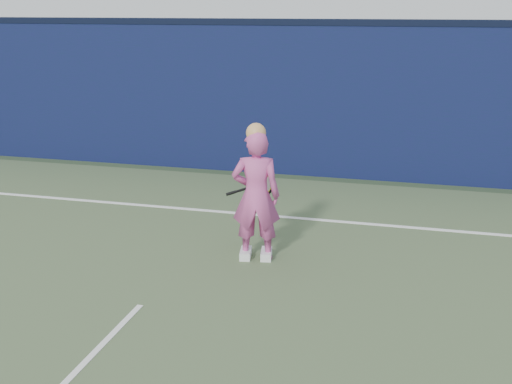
# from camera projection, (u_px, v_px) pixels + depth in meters

# --- Properties ---
(ground) EXTENTS (80.00, 80.00, 0.00)m
(ground) POSITION_uv_depth(u_px,v_px,m) (89.00, 359.00, 5.31)
(ground) COLOR #273A24
(ground) RESTS_ON ground
(backstop_wall) EXTENTS (24.00, 0.40, 2.50)m
(backstop_wall) POSITION_uv_depth(u_px,v_px,m) (272.00, 100.00, 10.99)
(backstop_wall) COLOR #0C1837
(backstop_wall) RESTS_ON ground
(wall_cap) EXTENTS (24.00, 0.42, 0.10)m
(wall_cap) POSITION_uv_depth(u_px,v_px,m) (273.00, 22.00, 10.62)
(wall_cap) COLOR black
(wall_cap) RESTS_ON backstop_wall
(player) EXTENTS (0.60, 0.45, 1.58)m
(player) POSITION_uv_depth(u_px,v_px,m) (256.00, 195.00, 7.21)
(player) COLOR #CD4F98
(player) RESTS_ON ground
(racket) EXTENTS (0.57, 0.26, 0.32)m
(racket) POSITION_uv_depth(u_px,v_px,m) (259.00, 185.00, 7.66)
(racket) COLOR black
(racket) RESTS_ON ground
(court_lines) EXTENTS (11.00, 12.04, 0.01)m
(court_lines) POSITION_uv_depth(u_px,v_px,m) (68.00, 379.00, 5.00)
(court_lines) COLOR white
(court_lines) RESTS_ON court_surface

